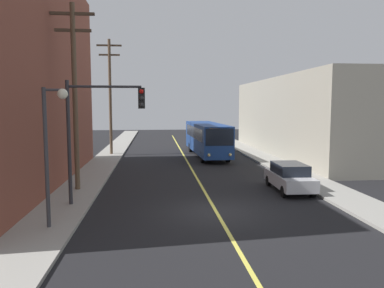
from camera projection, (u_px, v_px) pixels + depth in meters
name	position (u px, v px, depth m)	size (l,w,h in m)	color
ground_plane	(216.00, 212.00, 17.74)	(120.00, 120.00, 0.00)	black
sidewalk_left	(93.00, 174.00, 26.93)	(2.50, 90.00, 0.15)	gray
sidewalk_right	(290.00, 171.00, 28.33)	(2.50, 90.00, 0.15)	gray
lane_stripe_center	(188.00, 163.00, 32.59)	(0.16, 60.00, 0.01)	#D8CC4C
building_right_warehouse	(326.00, 117.00, 38.39)	(12.00, 26.93, 7.63)	gray
city_bus	(207.00, 138.00, 36.93)	(3.05, 12.24, 3.20)	navy
parked_car_silver	(289.00, 177.00, 21.90)	(1.90, 4.44, 1.62)	#B7B7BC
utility_pole_near	(75.00, 89.00, 21.26)	(2.40, 0.28, 10.44)	brown
utility_pole_mid	(110.00, 92.00, 37.00)	(2.40, 0.28, 11.17)	brown
traffic_signal_left_corner	(101.00, 119.00, 18.24)	(3.75, 0.48, 6.00)	#2D2D33
street_lamp_left	(51.00, 137.00, 14.70)	(0.98, 0.40, 5.50)	#38383D
fire_hydrant	(305.00, 173.00, 24.47)	(0.44, 0.26, 0.84)	red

